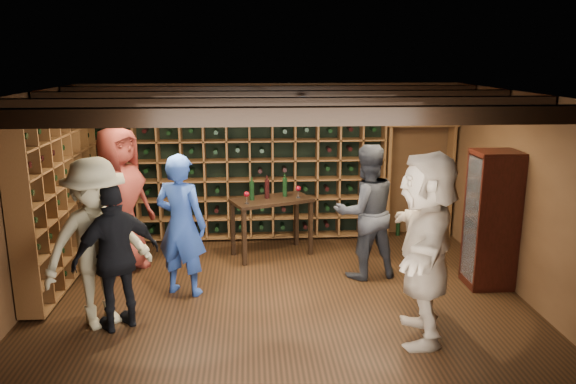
{
  "coord_description": "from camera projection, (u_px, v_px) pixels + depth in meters",
  "views": [
    {
      "loc": [
        -0.34,
        -6.46,
        2.94
      ],
      "look_at": [
        0.12,
        0.2,
        1.3
      ],
      "focal_mm": 35.0,
      "sensor_mm": 36.0,
      "label": 1
    }
  ],
  "objects": [
    {
      "name": "ground",
      "position": [
        280.0,
        297.0,
        6.99
      ],
      "size": [
        6.0,
        6.0,
        0.0
      ],
      "primitive_type": "plane",
      "color": "black",
      "rests_on": "ground"
    },
    {
      "name": "room_shell",
      "position": [
        279.0,
        101.0,
        6.46
      ],
      "size": [
        6.0,
        6.0,
        6.0
      ],
      "color": "#51321B",
      "rests_on": "ground"
    },
    {
      "name": "wine_rack_back",
      "position": [
        239.0,
        170.0,
        8.93
      ],
      "size": [
        4.65,
        0.3,
        2.2
      ],
      "color": "brown",
      "rests_on": "ground"
    },
    {
      "name": "wine_rack_left",
      "position": [
        60.0,
        195.0,
        7.32
      ],
      "size": [
        0.3,
        2.65,
        2.2
      ],
      "color": "brown",
      "rests_on": "ground"
    },
    {
      "name": "crate_shelf",
      "position": [
        421.0,
        142.0,
        9.02
      ],
      "size": [
        1.2,
        0.32,
        2.07
      ],
      "color": "brown",
      "rests_on": "ground"
    },
    {
      "name": "display_cabinet",
      "position": [
        491.0,
        222.0,
        7.16
      ],
      "size": [
        0.55,
        0.5,
        1.75
      ],
      "color": "black",
      "rests_on": "ground"
    },
    {
      "name": "man_blue_shirt",
      "position": [
        181.0,
        225.0,
        6.91
      ],
      "size": [
        0.76,
        0.63,
        1.79
      ],
      "primitive_type": "imported",
      "rotation": [
        0.0,
        0.0,
        2.78
      ],
      "color": "navy",
      "rests_on": "ground"
    },
    {
      "name": "man_grey_suit",
      "position": [
        366.0,
        212.0,
        7.45
      ],
      "size": [
        1.0,
        0.85,
        1.81
      ],
      "primitive_type": "imported",
      "rotation": [
        0.0,
        0.0,
        3.35
      ],
      "color": "black",
      "rests_on": "ground"
    },
    {
      "name": "guest_red_floral",
      "position": [
        120.0,
        200.0,
        7.67
      ],
      "size": [
        1.09,
        1.18,
        2.02
      ],
      "primitive_type": "imported",
      "rotation": [
        0.0,
        0.0,
        0.96
      ],
      "color": "maroon",
      "rests_on": "ground"
    },
    {
      "name": "guest_woman_black",
      "position": [
        117.0,
        257.0,
        6.04
      ],
      "size": [
        1.02,
        0.88,
        1.64
      ],
      "primitive_type": "imported",
      "rotation": [
        0.0,
        0.0,
        3.74
      ],
      "color": "black",
      "rests_on": "ground"
    },
    {
      "name": "guest_khaki",
      "position": [
        97.0,
        244.0,
        6.08
      ],
      "size": [
        1.39,
        1.31,
        1.89
      ],
      "primitive_type": "imported",
      "rotation": [
        0.0,
        0.0,
        0.68
      ],
      "color": "gray",
      "rests_on": "ground"
    },
    {
      "name": "guest_beige",
      "position": [
        425.0,
        247.0,
        5.78
      ],
      "size": [
        1.0,
        1.96,
        2.02
      ],
      "primitive_type": "imported",
      "rotation": [
        0.0,
        0.0,
        4.48
      ],
      "color": "tan",
      "rests_on": "ground"
    },
    {
      "name": "tasting_table",
      "position": [
        271.0,
        205.0,
        8.29
      ],
      "size": [
        1.29,
        0.96,
        1.15
      ],
      "rotation": [
        0.0,
        0.0,
        0.37
      ],
      "color": "black",
      "rests_on": "ground"
    }
  ]
}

